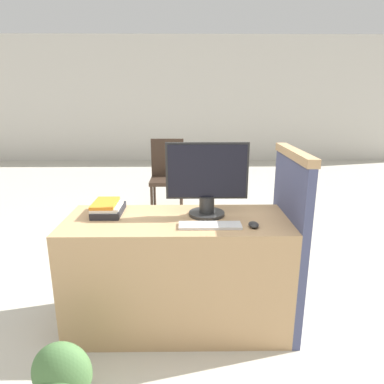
{
  "coord_description": "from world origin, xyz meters",
  "views": [
    {
      "loc": [
        0.07,
        -1.73,
        1.49
      ],
      "look_at": [
        0.1,
        0.26,
        0.93
      ],
      "focal_mm": 32.0,
      "sensor_mm": 36.0,
      "label": 1
    }
  ],
  "objects_px": {
    "keyboard": "(210,225)",
    "far_chair": "(167,172)",
    "mouse": "(254,225)",
    "book_stack": "(108,208)",
    "backpack": "(62,375)",
    "monitor": "(207,180)"
  },
  "relations": [
    {
      "from": "keyboard",
      "to": "backpack",
      "type": "distance_m",
      "value": 1.08
    },
    {
      "from": "monitor",
      "to": "keyboard",
      "type": "relative_size",
      "value": 1.41
    },
    {
      "from": "mouse",
      "to": "far_chair",
      "type": "distance_m",
      "value": 2.73
    },
    {
      "from": "monitor",
      "to": "backpack",
      "type": "xyz_separation_m",
      "value": [
        -0.75,
        -0.7,
        -0.82
      ]
    },
    {
      "from": "mouse",
      "to": "far_chair",
      "type": "bearing_deg",
      "value": 104.16
    },
    {
      "from": "book_stack",
      "to": "mouse",
      "type": "bearing_deg",
      "value": -15.2
    },
    {
      "from": "mouse",
      "to": "book_stack",
      "type": "distance_m",
      "value": 0.94
    },
    {
      "from": "mouse",
      "to": "backpack",
      "type": "xyz_separation_m",
      "value": [
        -1.01,
        -0.49,
        -0.6
      ]
    },
    {
      "from": "far_chair",
      "to": "backpack",
      "type": "bearing_deg",
      "value": -53.12
    },
    {
      "from": "monitor",
      "to": "keyboard",
      "type": "xyz_separation_m",
      "value": [
        0.01,
        -0.21,
        -0.22
      ]
    },
    {
      "from": "far_chair",
      "to": "keyboard",
      "type": "bearing_deg",
      "value": -37.96
    },
    {
      "from": "keyboard",
      "to": "far_chair",
      "type": "bearing_deg",
      "value": 98.85
    },
    {
      "from": "monitor",
      "to": "backpack",
      "type": "bearing_deg",
      "value": -136.66
    },
    {
      "from": "mouse",
      "to": "keyboard",
      "type": "bearing_deg",
      "value": 178.51
    },
    {
      "from": "backpack",
      "to": "far_chair",
      "type": "distance_m",
      "value": 3.16
    },
    {
      "from": "backpack",
      "to": "far_chair",
      "type": "bearing_deg",
      "value": 83.68
    },
    {
      "from": "mouse",
      "to": "book_stack",
      "type": "relative_size",
      "value": 0.33
    },
    {
      "from": "mouse",
      "to": "backpack",
      "type": "relative_size",
      "value": 0.26
    },
    {
      "from": "book_stack",
      "to": "far_chair",
      "type": "xyz_separation_m",
      "value": [
        0.24,
        2.39,
        -0.28
      ]
    },
    {
      "from": "book_stack",
      "to": "far_chair",
      "type": "relative_size",
      "value": 0.3
    },
    {
      "from": "monitor",
      "to": "mouse",
      "type": "bearing_deg",
      "value": -39.02
    },
    {
      "from": "monitor",
      "to": "far_chair",
      "type": "bearing_deg",
      "value": 99.39
    }
  ]
}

